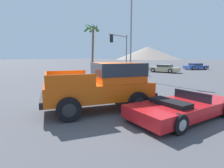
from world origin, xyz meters
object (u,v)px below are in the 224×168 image
(orange_pickup_truck, at_px, (105,83))
(palm_tree_tall, at_px, (92,35))
(street_lamp_post, at_px, (131,29))
(parked_car_dark, at_px, (120,66))
(parked_car_blue, at_px, (196,66))
(red_convertible_car, at_px, (183,107))
(traffic_light_main, at_px, (120,46))
(parked_car_tan, at_px, (164,68))

(orange_pickup_truck, height_order, palm_tree_tall, palm_tree_tall)
(street_lamp_post, xyz_separation_m, palm_tree_tall, (-11.81, 7.16, 0.88))
(parked_car_dark, distance_m, parked_car_blue, 13.94)
(orange_pickup_truck, height_order, red_convertible_car, orange_pickup_truck)
(parked_car_dark, xyz_separation_m, traffic_light_main, (6.11, -9.27, 3.10))
(parked_car_tan, distance_m, street_lamp_post, 10.95)
(parked_car_dark, relative_size, palm_tree_tall, 0.57)
(parked_car_dark, height_order, palm_tree_tall, palm_tree_tall)
(street_lamp_post, distance_m, palm_tree_tall, 13.84)
(traffic_light_main, bearing_deg, red_convertible_car, 41.81)
(orange_pickup_truck, distance_m, traffic_light_main, 15.96)
(red_convertible_car, height_order, parked_car_dark, parked_car_dark)
(red_convertible_car, bearing_deg, parked_car_dark, 149.74)
(palm_tree_tall, bearing_deg, street_lamp_post, -31.23)
(parked_car_tan, relative_size, street_lamp_post, 0.52)
(red_convertible_car, distance_m, parked_car_tan, 20.18)
(parked_car_tan, height_order, street_lamp_post, street_lamp_post)
(traffic_light_main, bearing_deg, parked_car_dark, -146.59)
(red_convertible_car, distance_m, parked_car_dark, 27.92)
(street_lamp_post, bearing_deg, parked_car_dark, 127.26)
(palm_tree_tall, bearing_deg, parked_car_blue, 40.27)
(parked_car_blue, height_order, street_lamp_post, street_lamp_post)
(parked_car_tan, bearing_deg, street_lamp_post, -175.84)
(red_convertible_car, distance_m, parked_car_blue, 28.47)
(red_convertible_car, distance_m, traffic_light_main, 17.20)
(red_convertible_car, relative_size, street_lamp_post, 0.57)
(orange_pickup_truck, distance_m, red_convertible_car, 3.27)
(parked_car_tan, bearing_deg, parked_car_blue, -11.42)
(parked_car_dark, height_order, traffic_light_main, traffic_light_main)
(parked_car_blue, relative_size, street_lamp_post, 0.53)
(street_lamp_post, bearing_deg, red_convertible_car, -49.76)
(parked_car_blue, bearing_deg, parked_car_dark, -117.82)
(orange_pickup_truck, bearing_deg, street_lamp_post, 147.89)
(parked_car_blue, distance_m, traffic_light_main, 17.01)
(orange_pickup_truck, bearing_deg, traffic_light_main, 154.94)
(street_lamp_post, height_order, palm_tree_tall, street_lamp_post)
(parked_car_blue, bearing_deg, orange_pickup_truck, -50.61)
(red_convertible_car, height_order, parked_car_tan, parked_car_tan)
(orange_pickup_truck, distance_m, palm_tree_tall, 23.78)
(traffic_light_main, distance_m, palm_tree_tall, 8.91)
(red_convertible_car, xyz_separation_m, palm_tree_tall, (-19.21, 15.91, 5.54))
(orange_pickup_truck, relative_size, traffic_light_main, 0.96)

